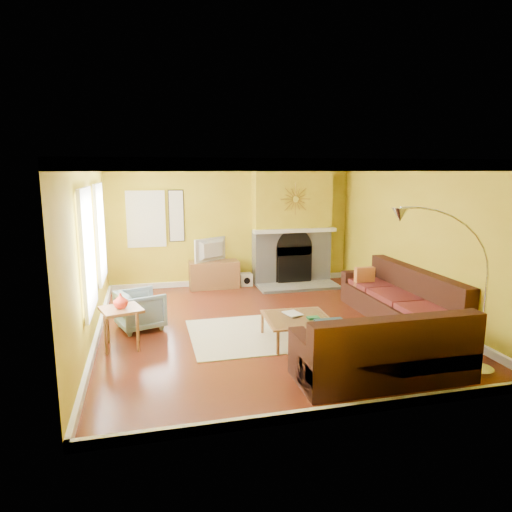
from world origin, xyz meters
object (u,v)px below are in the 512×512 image
object	(u,v)px
side_table	(122,328)
arc_lamp	(446,295)
media_console	(214,274)
coffee_table	(297,329)
armchair	(140,310)
sectional_sofa	(358,308)

from	to	relation	value
side_table	arc_lamp	xyz separation A→B (m)	(3.95, -1.98, 0.78)
media_console	side_table	world-z (taller)	side_table
coffee_table	armchair	world-z (taller)	armchair
side_table	sectional_sofa	bearing A→B (deg)	-5.84
coffee_table	armchair	distance (m)	2.61
media_console	armchair	distance (m)	2.84
armchair	arc_lamp	size ratio (longest dim) A/B	0.33
side_table	arc_lamp	world-z (taller)	arc_lamp
coffee_table	arc_lamp	distance (m)	2.28
media_console	arc_lamp	size ratio (longest dim) A/B	0.50
armchair	side_table	xyz separation A→B (m)	(-0.26, -0.79, -0.02)
armchair	arc_lamp	xyz separation A→B (m)	(3.69, -2.77, 0.76)
coffee_table	media_console	bearing A→B (deg)	102.03
sectional_sofa	side_table	distance (m)	3.62
media_console	side_table	bearing A→B (deg)	-120.33
arc_lamp	armchair	bearing A→B (deg)	143.11
sectional_sofa	coffee_table	world-z (taller)	sectional_sofa
armchair	side_table	distance (m)	0.83
coffee_table	arc_lamp	xyz separation A→B (m)	(1.36, -1.60, 0.89)
sectional_sofa	arc_lamp	world-z (taller)	arc_lamp
sectional_sofa	coffee_table	bearing A→B (deg)	-179.34
coffee_table	arc_lamp	size ratio (longest dim) A/B	0.45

